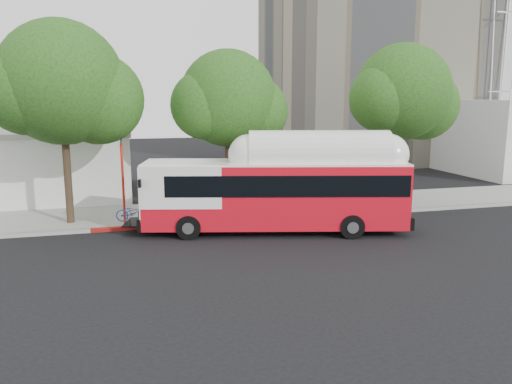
% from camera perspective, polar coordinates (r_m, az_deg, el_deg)
% --- Properties ---
extents(ground, '(120.00, 120.00, 0.00)m').
position_cam_1_polar(ground, '(21.60, 2.78, -5.80)').
color(ground, black).
rests_on(ground, ground).
extents(sidewalk, '(60.00, 5.00, 0.15)m').
position_cam_1_polar(sidewalk, '(27.65, -1.29, -1.97)').
color(sidewalk, gray).
rests_on(sidewalk, ground).
extents(curb_strip, '(60.00, 0.30, 0.15)m').
position_cam_1_polar(curb_strip, '(25.19, 0.10, -3.22)').
color(curb_strip, gray).
rests_on(curb_strip, ground).
extents(red_curb_segment, '(10.00, 0.32, 0.16)m').
position_cam_1_polar(red_curb_segment, '(24.61, -6.68, -3.61)').
color(red_curb_segment, maroon).
rests_on(red_curb_segment, ground).
extents(street_tree_left, '(6.67, 5.80, 9.74)m').
position_cam_1_polar(street_tree_left, '(25.40, -20.25, 11.12)').
color(street_tree_left, '#2D2116').
rests_on(street_tree_left, ground).
extents(street_tree_mid, '(5.75, 5.00, 8.62)m').
position_cam_1_polar(street_tree_mid, '(26.42, -2.39, 10.19)').
color(street_tree_mid, '#2D2116').
rests_on(street_tree_mid, ground).
extents(street_tree_right, '(6.21, 5.40, 9.18)m').
position_cam_1_polar(street_tree_right, '(30.05, 17.05, 10.46)').
color(street_tree_right, '#2D2116').
rests_on(street_tree_right, ground).
extents(transit_bus, '(12.94, 5.32, 3.78)m').
position_cam_1_polar(transit_bus, '(22.89, 2.40, -0.31)').
color(transit_bus, red).
rests_on(transit_bus, ground).
extents(signal_pole, '(0.12, 0.40, 4.25)m').
position_cam_1_polar(signal_pole, '(24.56, -14.96, 1.07)').
color(signal_pole, red).
rests_on(signal_pole, ground).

